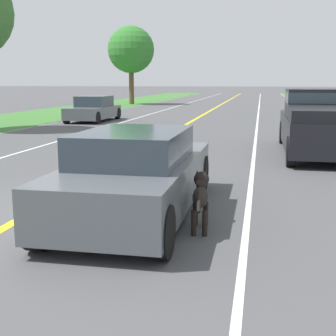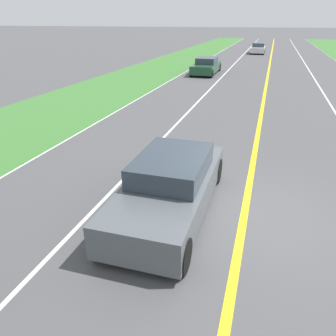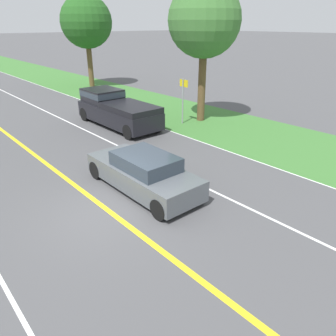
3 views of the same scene
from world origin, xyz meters
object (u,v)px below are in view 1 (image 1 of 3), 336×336
(oncoming_car, at_px, (94,109))
(roadside_tree_left_far, at_px, (131,50))
(dog, at_px, (200,195))
(ego_car, at_px, (137,174))
(pickup_truck, at_px, (319,121))

(oncoming_car, xyz_separation_m, roadside_tree_left_far, (-3.04, 18.62, 4.37))
(roadside_tree_left_far, bearing_deg, oncoming_car, -80.72)
(dog, xyz_separation_m, roadside_tree_left_far, (-11.15, 36.36, 4.50))
(ego_car, bearing_deg, pickup_truck, 64.02)
(pickup_truck, xyz_separation_m, roadside_tree_left_far, (-13.69, 28.29, 4.05))
(oncoming_car, bearing_deg, dog, 114.56)
(dog, height_order, pickup_truck, pickup_truck)
(pickup_truck, height_order, roadside_tree_left_far, roadside_tree_left_far)
(pickup_truck, bearing_deg, dog, -107.51)
(pickup_truck, distance_m, oncoming_car, 14.39)
(dog, relative_size, oncoming_car, 0.28)
(ego_car, xyz_separation_m, pickup_truck, (3.65, 7.49, 0.30))
(ego_car, height_order, pickup_truck, pickup_truck)
(ego_car, xyz_separation_m, dog, (1.10, -0.58, -0.15))
(ego_car, distance_m, oncoming_car, 18.53)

